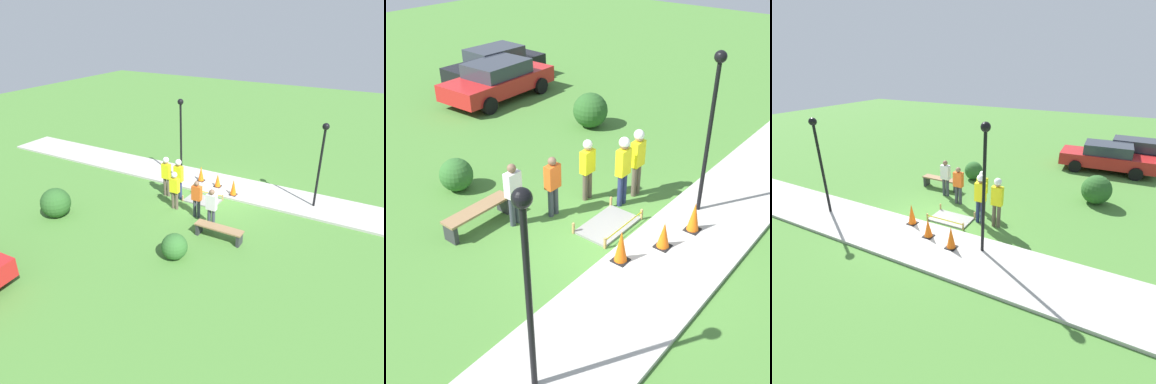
# 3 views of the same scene
# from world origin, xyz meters

# --- Properties ---
(ground_plane) EXTENTS (60.00, 60.00, 0.00)m
(ground_plane) POSITION_xyz_m (0.00, 0.00, 0.00)
(ground_plane) COLOR #477A33
(sidewalk) EXTENTS (28.00, 2.37, 0.10)m
(sidewalk) POSITION_xyz_m (0.00, -1.18, 0.05)
(sidewalk) COLOR #ADAAA3
(sidewalk) RESTS_ON ground_plane
(wet_concrete_patch) EXTENTS (1.58, 0.99, 0.29)m
(wet_concrete_patch) POSITION_xyz_m (0.51, 0.70, 0.03)
(wet_concrete_patch) COLOR gray
(wet_concrete_patch) RESTS_ON ground_plane
(traffic_cone_near_patch) EXTENTS (0.34, 0.34, 0.77)m
(traffic_cone_near_patch) POSITION_xyz_m (-0.51, -0.36, 0.48)
(traffic_cone_near_patch) COLOR black
(traffic_cone_near_patch) RESTS_ON sidewalk
(traffic_cone_far_patch) EXTENTS (0.34, 0.34, 0.65)m
(traffic_cone_far_patch) POSITION_xyz_m (0.51, -0.82, 0.42)
(traffic_cone_far_patch) COLOR black
(traffic_cone_far_patch) RESTS_ON sidewalk
(traffic_cone_sidewalk_edge) EXTENTS (0.34, 0.34, 0.75)m
(traffic_cone_sidewalk_edge) POSITION_xyz_m (1.53, -1.04, 0.47)
(traffic_cone_sidewalk_edge) COLOR black
(traffic_cone_sidewalk_edge) RESTS_ON sidewalk
(park_bench) EXTENTS (1.86, 0.44, 0.51)m
(park_bench) POSITION_xyz_m (-1.46, 3.16, 0.36)
(park_bench) COLOR #2D2D33
(park_bench) RESTS_ON ground_plane
(worker_supervisor) EXTENTS (0.40, 0.25, 1.71)m
(worker_supervisor) POSITION_xyz_m (1.23, 1.91, 1.01)
(worker_supervisor) COLOR brown
(worker_supervisor) RESTS_ON ground_plane
(worker_assistant) EXTENTS (0.40, 0.27, 1.90)m
(worker_assistant) POSITION_xyz_m (2.21, 1.03, 1.15)
(worker_assistant) COLOR brown
(worker_assistant) RESTS_ON ground_plane
(worker_trainee) EXTENTS (0.40, 0.28, 1.91)m
(worker_trainee) POSITION_xyz_m (1.56, 1.04, 1.16)
(worker_trainee) COLOR navy
(worker_trainee) RESTS_ON ground_plane
(bystander_in_orange_shirt) EXTENTS (0.40, 0.22, 1.62)m
(bystander_in_orange_shirt) POSITION_xyz_m (0.06, 2.09, 0.91)
(bystander_in_orange_shirt) COLOR #383D47
(bystander_in_orange_shirt) RESTS_ON ground_plane
(bystander_in_gray_shirt) EXTENTS (0.40, 0.22, 1.65)m
(bystander_in_gray_shirt) POSITION_xyz_m (-0.83, 2.54, 0.93)
(bystander_in_gray_shirt) COLOR #383D47
(bystander_in_gray_shirt) RESTS_ON ground_plane
(lamppost_near) EXTENTS (0.28, 0.28, 4.01)m
(lamppost_near) POSITION_xyz_m (2.46, -0.71, 2.72)
(lamppost_near) COLOR black
(lamppost_near) RESTS_ON sidewalk
(lamppost_far) EXTENTS (0.28, 0.28, 3.66)m
(lamppost_far) POSITION_xyz_m (-3.98, -1.10, 2.52)
(lamppost_far) COLOR black
(lamppost_far) RESTS_ON sidewalk
(parked_car_black) EXTENTS (4.61, 2.07, 1.56)m
(parked_car_black) POSITION_xyz_m (6.45, 11.11, 0.81)
(parked_car_black) COLOR black
(parked_car_black) RESTS_ON ground_plane
(parked_car_red) EXTENTS (4.79, 2.33, 1.51)m
(parked_car_red) POSITION_xyz_m (5.16, 9.57, 0.78)
(parked_car_red) COLOR red
(parked_car_red) RESTS_ON ground_plane
(shrub_rounded_near) EXTENTS (1.22, 1.22, 1.22)m
(shrub_rounded_near) POSITION_xyz_m (5.16, 4.86, 0.61)
(shrub_rounded_near) COLOR #285623
(shrub_rounded_near) RESTS_ON ground_plane
(shrub_rounded_mid) EXTENTS (0.92, 0.92, 0.92)m
(shrub_rounded_mid) POSITION_xyz_m (-0.65, 4.98, 0.46)
(shrub_rounded_mid) COLOR #2D6028
(shrub_rounded_mid) RESTS_ON ground_plane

